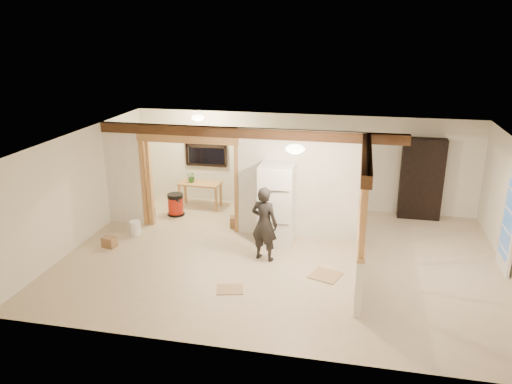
% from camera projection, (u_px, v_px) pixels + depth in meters
% --- Properties ---
extents(floor, '(9.00, 6.50, 0.01)m').
position_uv_depth(floor, '(281.00, 258.00, 10.51)').
color(floor, '#C7B394').
rests_on(floor, ground).
extents(ceiling, '(9.00, 6.50, 0.01)m').
position_uv_depth(ceiling, '(283.00, 141.00, 9.72)').
color(ceiling, white).
extents(wall_back, '(9.00, 0.01, 2.50)m').
position_uv_depth(wall_back, '(302.00, 161.00, 13.13)').
color(wall_back, silver).
rests_on(wall_back, floor).
extents(wall_front, '(9.00, 0.01, 2.50)m').
position_uv_depth(wall_front, '(247.00, 276.00, 7.10)').
color(wall_front, silver).
rests_on(wall_front, floor).
extents(wall_left, '(0.01, 6.50, 2.50)m').
position_uv_depth(wall_left, '(81.00, 188.00, 10.99)').
color(wall_left, silver).
rests_on(wall_left, floor).
extents(partition_left_stub, '(0.90, 0.12, 2.50)m').
position_uv_depth(partition_left_stub, '(124.00, 174.00, 12.02)').
color(partition_left_stub, white).
rests_on(partition_left_stub, floor).
extents(partition_center, '(2.80, 0.12, 2.50)m').
position_uv_depth(partition_center, '(299.00, 185.00, 11.19)').
color(partition_center, white).
rests_on(partition_center, floor).
extents(doorway_frame, '(2.46, 0.14, 2.20)m').
position_uv_depth(doorway_frame, '(190.00, 184.00, 11.74)').
color(doorway_frame, '#B4824C').
rests_on(doorway_frame, floor).
extents(header_beam_back, '(7.00, 0.18, 0.22)m').
position_uv_depth(header_beam_back, '(247.00, 133.00, 11.07)').
color(header_beam_back, '#4C2E1A').
rests_on(header_beam_back, ceiling).
extents(header_beam_right, '(0.18, 3.30, 0.22)m').
position_uv_depth(header_beam_right, '(367.00, 156.00, 9.07)').
color(header_beam_right, '#4C2E1A').
rests_on(header_beam_right, ceiling).
extents(pony_wall, '(0.12, 3.20, 1.00)m').
position_uv_depth(pony_wall, '(360.00, 250.00, 9.67)').
color(pony_wall, white).
rests_on(pony_wall, floor).
extents(stud_partition, '(0.14, 3.20, 1.32)m').
position_uv_depth(stud_partition, '(364.00, 194.00, 9.30)').
color(stud_partition, '#B4824C').
rests_on(stud_partition, pony_wall).
extents(window_back, '(1.12, 0.10, 1.10)m').
position_uv_depth(window_back, '(206.00, 146.00, 13.47)').
color(window_back, black).
rests_on(window_back, wall_back).
extents(french_door, '(0.12, 0.86, 2.00)m').
position_uv_depth(french_door, '(509.00, 223.00, 9.70)').
color(french_door, white).
rests_on(french_door, floor).
extents(ceiling_dome_main, '(0.36, 0.36, 0.16)m').
position_uv_depth(ceiling_dome_main, '(295.00, 149.00, 9.20)').
color(ceiling_dome_main, '#FFEABF').
rests_on(ceiling_dome_main, ceiling).
extents(ceiling_dome_util, '(0.32, 0.32, 0.14)m').
position_uv_depth(ceiling_dome_util, '(198.00, 118.00, 12.35)').
color(ceiling_dome_util, '#FFEABF').
rests_on(ceiling_dome_util, ceiling).
extents(hanging_bulb, '(0.07, 0.07, 0.07)m').
position_uv_depth(hanging_bulb, '(209.00, 136.00, 11.70)').
color(hanging_bulb, '#FFD88C').
rests_on(hanging_bulb, ceiling).
extents(refrigerator, '(0.75, 0.72, 1.81)m').
position_uv_depth(refrigerator, '(277.00, 204.00, 10.99)').
color(refrigerator, white).
rests_on(refrigerator, floor).
extents(woman, '(0.66, 0.53, 1.58)m').
position_uv_depth(woman, '(264.00, 224.00, 10.20)').
color(woman, black).
rests_on(woman, floor).
extents(work_table, '(1.12, 0.61, 0.69)m').
position_uv_depth(work_table, '(200.00, 195.00, 13.33)').
color(work_table, '#B4824C').
rests_on(work_table, floor).
extents(potted_plant, '(0.34, 0.31, 0.31)m').
position_uv_depth(potted_plant, '(192.00, 177.00, 13.21)').
color(potted_plant, '#20551E').
rests_on(potted_plant, work_table).
extents(shop_vac, '(0.59, 0.59, 0.58)m').
position_uv_depth(shop_vac, '(176.00, 204.00, 12.79)').
color(shop_vac, '#A31B0D').
rests_on(shop_vac, floor).
extents(bookshelf, '(1.02, 0.34, 2.05)m').
position_uv_depth(bookshelf, '(422.00, 179.00, 12.39)').
color(bookshelf, black).
rests_on(bookshelf, floor).
extents(bucket, '(0.29, 0.29, 0.33)m').
position_uv_depth(bucket, '(135.00, 228.00, 11.63)').
color(bucket, white).
rests_on(bucket, floor).
extents(box_util_a, '(0.36, 0.33, 0.26)m').
position_uv_depth(box_util_a, '(236.00, 222.00, 12.09)').
color(box_util_a, '#916946').
rests_on(box_util_a, floor).
extents(box_util_b, '(0.35, 0.35, 0.26)m').
position_uv_depth(box_util_b, '(149.00, 214.00, 12.57)').
color(box_util_b, '#916946').
rests_on(box_util_b, floor).
extents(box_front, '(0.32, 0.28, 0.23)m').
position_uv_depth(box_front, '(109.00, 242.00, 10.98)').
color(box_front, '#916946').
rests_on(box_front, floor).
extents(floor_panel_near, '(0.68, 0.68, 0.02)m').
position_uv_depth(floor_panel_near, '(325.00, 275.00, 9.73)').
color(floor_panel_near, tan).
rests_on(floor_panel_near, floor).
extents(floor_panel_far, '(0.57, 0.50, 0.02)m').
position_uv_depth(floor_panel_far, '(230.00, 289.00, 9.22)').
color(floor_panel_far, tan).
rests_on(floor_panel_far, floor).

